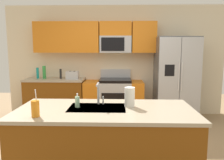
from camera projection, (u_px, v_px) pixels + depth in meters
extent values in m
plane|color=#997A56|center=(112.00, 152.00, 3.50)|extent=(9.00, 9.00, 0.00)
cube|color=beige|center=(115.00, 61.00, 5.44)|extent=(5.20, 0.10, 2.60)
cube|color=orange|center=(50.00, 37.00, 5.20)|extent=(0.70, 0.32, 0.70)
cube|color=orange|center=(82.00, 37.00, 5.18)|extent=(0.79, 0.32, 0.70)
cube|color=orange|center=(144.00, 37.00, 5.14)|extent=(0.55, 0.32, 0.70)
cube|color=#B7BABF|center=(116.00, 44.00, 5.18)|extent=(0.72, 0.32, 0.38)
cube|color=black|center=(113.00, 44.00, 5.02)|extent=(0.52, 0.01, 0.30)
cube|color=orange|center=(116.00, 29.00, 5.13)|extent=(0.72, 0.32, 0.32)
cube|color=brown|center=(56.00, 98.00, 5.27)|extent=(1.33, 0.60, 0.86)
cube|color=tan|center=(55.00, 80.00, 5.20)|extent=(1.36, 0.63, 0.04)
cube|color=#B7BABF|center=(115.00, 99.00, 5.22)|extent=(0.72, 0.60, 0.84)
cube|color=black|center=(115.00, 101.00, 4.92)|extent=(0.60, 0.01, 0.36)
cube|color=black|center=(115.00, 80.00, 5.16)|extent=(0.72, 0.60, 0.06)
cube|color=#B7BABF|center=(116.00, 73.00, 5.41)|extent=(0.72, 0.06, 0.20)
cube|color=orange|center=(92.00, 99.00, 5.24)|extent=(0.36, 0.60, 0.84)
cube|color=orange|center=(137.00, 99.00, 5.21)|extent=(0.28, 0.60, 0.84)
cube|color=#4C4F54|center=(175.00, 78.00, 5.06)|extent=(0.90, 0.70, 1.85)
cube|color=#B7BABF|center=(169.00, 81.00, 4.70)|extent=(0.44, 0.04, 1.81)
cube|color=#B7BABF|center=(191.00, 81.00, 4.69)|extent=(0.44, 0.04, 1.81)
cylinder|color=silver|center=(179.00, 77.00, 4.65)|extent=(0.02, 0.02, 0.60)
cylinder|color=silver|center=(182.00, 77.00, 4.65)|extent=(0.02, 0.02, 0.60)
cube|color=black|center=(170.00, 70.00, 4.65)|extent=(0.20, 0.00, 0.24)
cube|color=brown|center=(105.00, 146.00, 2.72)|extent=(2.06, 0.95, 0.86)
cube|color=tan|center=(105.00, 110.00, 2.66)|extent=(2.10, 0.99, 0.04)
cube|color=#B7BABF|center=(97.00, 109.00, 2.71)|extent=(0.68, 0.44, 0.03)
cube|color=#B7BABF|center=(72.00, 75.00, 5.12)|extent=(0.28, 0.16, 0.18)
cube|color=black|center=(70.00, 71.00, 5.11)|extent=(0.03, 0.11, 0.01)
cube|color=black|center=(74.00, 71.00, 5.11)|extent=(0.03, 0.11, 0.01)
cylinder|color=black|center=(61.00, 74.00, 5.18)|extent=(0.05, 0.05, 0.23)
cylinder|color=teal|center=(38.00, 73.00, 5.23)|extent=(0.06, 0.06, 0.25)
cylinder|color=green|center=(44.00, 72.00, 5.21)|extent=(0.07, 0.07, 0.30)
cylinder|color=#B7BABF|center=(98.00, 93.00, 2.85)|extent=(0.03, 0.03, 0.28)
cylinder|color=#B7BABF|center=(98.00, 85.00, 2.74)|extent=(0.02, 0.20, 0.02)
cylinder|color=#B7BABF|center=(103.00, 100.00, 2.86)|extent=(0.02, 0.02, 0.10)
cylinder|color=orange|center=(35.00, 109.00, 2.33)|extent=(0.08, 0.08, 0.17)
cylinder|color=white|center=(36.00, 96.00, 2.31)|extent=(0.01, 0.03, 0.14)
cylinder|color=#A5D8B2|center=(77.00, 102.00, 2.71)|extent=(0.06, 0.06, 0.13)
cylinder|color=white|center=(77.00, 95.00, 2.70)|extent=(0.02, 0.02, 0.04)
cylinder|color=white|center=(130.00, 97.00, 2.73)|extent=(0.12, 0.12, 0.24)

